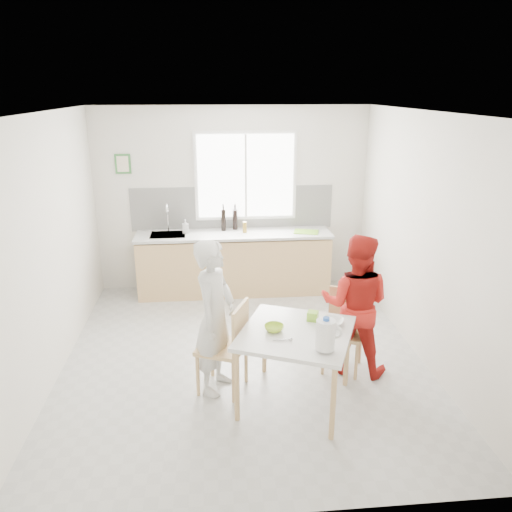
{
  "coord_description": "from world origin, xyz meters",
  "views": [
    {
      "loc": [
        -0.33,
        -5.04,
        2.92
      ],
      "look_at": [
        0.16,
        0.2,
        1.15
      ],
      "focal_mm": 35.0,
      "sensor_mm": 36.0,
      "label": 1
    }
  ],
  "objects_px": {
    "wine_bottle_a": "(223,220)",
    "milk_jug": "(326,334)",
    "chair_far": "(344,326)",
    "wine_bottle_b": "(235,220)",
    "bowl_white": "(333,322)",
    "dining_table": "(296,339)",
    "chair_left": "(229,344)",
    "person_red": "(355,305)",
    "bowl_green": "(274,328)",
    "person_white": "(215,317)"
  },
  "relations": [
    {
      "from": "chair_far",
      "to": "person_white",
      "type": "relative_size",
      "value": 0.56
    },
    {
      "from": "milk_jug",
      "to": "chair_far",
      "type": "bearing_deg",
      "value": 88.65
    },
    {
      "from": "chair_far",
      "to": "wine_bottle_b",
      "type": "bearing_deg",
      "value": 136.13
    },
    {
      "from": "person_white",
      "to": "wine_bottle_a",
      "type": "relative_size",
      "value": 4.95
    },
    {
      "from": "dining_table",
      "to": "bowl_white",
      "type": "distance_m",
      "value": 0.4
    },
    {
      "from": "milk_jug",
      "to": "wine_bottle_a",
      "type": "height_order",
      "value": "wine_bottle_a"
    },
    {
      "from": "chair_left",
      "to": "chair_far",
      "type": "distance_m",
      "value": 1.31
    },
    {
      "from": "chair_far",
      "to": "bowl_white",
      "type": "relative_size",
      "value": 4.16
    },
    {
      "from": "person_white",
      "to": "chair_left",
      "type": "bearing_deg",
      "value": -90.0
    },
    {
      "from": "milk_jug",
      "to": "person_white",
      "type": "bearing_deg",
      "value": 166.28
    },
    {
      "from": "wine_bottle_b",
      "to": "chair_far",
      "type": "bearing_deg",
      "value": -66.76
    },
    {
      "from": "bowl_white",
      "to": "person_white",
      "type": "bearing_deg",
      "value": 169.74
    },
    {
      "from": "dining_table",
      "to": "chair_left",
      "type": "distance_m",
      "value": 0.7
    },
    {
      "from": "wine_bottle_a",
      "to": "milk_jug",
      "type": "bearing_deg",
      "value": -77.21
    },
    {
      "from": "person_white",
      "to": "bowl_green",
      "type": "distance_m",
      "value": 0.62
    },
    {
      "from": "wine_bottle_b",
      "to": "milk_jug",
      "type": "bearing_deg",
      "value": -80.19
    },
    {
      "from": "bowl_white",
      "to": "wine_bottle_b",
      "type": "distance_m",
      "value": 3.04
    },
    {
      "from": "chair_left",
      "to": "person_red",
      "type": "height_order",
      "value": "person_red"
    },
    {
      "from": "chair_left",
      "to": "bowl_white",
      "type": "distance_m",
      "value": 1.04
    },
    {
      "from": "wine_bottle_b",
      "to": "bowl_green",
      "type": "bearing_deg",
      "value": -86.23
    },
    {
      "from": "chair_far",
      "to": "wine_bottle_a",
      "type": "xyz_separation_m",
      "value": [
        -1.22,
        2.38,
        0.59
      ]
    },
    {
      "from": "chair_far",
      "to": "bowl_green",
      "type": "distance_m",
      "value": 1.07
    },
    {
      "from": "bowl_green",
      "to": "milk_jug",
      "type": "bearing_deg",
      "value": -46.42
    },
    {
      "from": "bowl_green",
      "to": "wine_bottle_a",
      "type": "bearing_deg",
      "value": 97.18
    },
    {
      "from": "person_white",
      "to": "chair_far",
      "type": "bearing_deg",
      "value": -54.98
    },
    {
      "from": "wine_bottle_a",
      "to": "dining_table",
      "type": "bearing_deg",
      "value": -79.1
    },
    {
      "from": "chair_left",
      "to": "bowl_white",
      "type": "xyz_separation_m",
      "value": [
        1.0,
        -0.15,
        0.27
      ]
    },
    {
      "from": "person_white",
      "to": "person_red",
      "type": "xyz_separation_m",
      "value": [
        1.47,
        0.22,
        -0.03
      ]
    },
    {
      "from": "dining_table",
      "to": "milk_jug",
      "type": "distance_m",
      "value": 0.49
    },
    {
      "from": "chair_left",
      "to": "person_white",
      "type": "xyz_separation_m",
      "value": [
        -0.13,
        0.05,
        0.27
      ]
    },
    {
      "from": "chair_far",
      "to": "person_white",
      "type": "distance_m",
      "value": 1.46
    },
    {
      "from": "milk_jug",
      "to": "wine_bottle_a",
      "type": "relative_size",
      "value": 0.92
    },
    {
      "from": "person_white",
      "to": "wine_bottle_b",
      "type": "height_order",
      "value": "person_white"
    },
    {
      "from": "milk_jug",
      "to": "wine_bottle_a",
      "type": "xyz_separation_m",
      "value": [
        -0.77,
        3.38,
        0.16
      ]
    },
    {
      "from": "milk_jug",
      "to": "dining_table",
      "type": "bearing_deg",
      "value": 139.36
    },
    {
      "from": "wine_bottle_b",
      "to": "bowl_white",
      "type": "bearing_deg",
      "value": -75.17
    },
    {
      "from": "bowl_green",
      "to": "wine_bottle_a",
      "type": "xyz_separation_m",
      "value": [
        -0.37,
        2.97,
        0.29
      ]
    },
    {
      "from": "person_red",
      "to": "wine_bottle_b",
      "type": "relative_size",
      "value": 5.11
    },
    {
      "from": "wine_bottle_a",
      "to": "wine_bottle_b",
      "type": "bearing_deg",
      "value": 14.98
    },
    {
      "from": "bowl_white",
      "to": "wine_bottle_b",
      "type": "height_order",
      "value": "wine_bottle_b"
    },
    {
      "from": "chair_far",
      "to": "wine_bottle_a",
      "type": "relative_size",
      "value": 2.77
    },
    {
      "from": "bowl_green",
      "to": "wine_bottle_a",
      "type": "distance_m",
      "value": 3.0
    },
    {
      "from": "person_red",
      "to": "bowl_green",
      "type": "distance_m",
      "value": 1.05
    },
    {
      "from": "person_white",
      "to": "wine_bottle_a",
      "type": "distance_m",
      "value": 2.7
    },
    {
      "from": "dining_table",
      "to": "wine_bottle_a",
      "type": "xyz_separation_m",
      "value": [
        -0.58,
        3.0,
        0.39
      ]
    },
    {
      "from": "chair_left",
      "to": "bowl_white",
      "type": "bearing_deg",
      "value": 104.34
    },
    {
      "from": "chair_left",
      "to": "bowl_green",
      "type": "relative_size",
      "value": 5.21
    },
    {
      "from": "bowl_green",
      "to": "person_white",
      "type": "bearing_deg",
      "value": 152.47
    },
    {
      "from": "bowl_white",
      "to": "wine_bottle_b",
      "type": "bearing_deg",
      "value": 104.83
    },
    {
      "from": "dining_table",
      "to": "chair_far",
      "type": "xyz_separation_m",
      "value": [
        0.64,
        0.62,
        -0.2
      ]
    }
  ]
}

